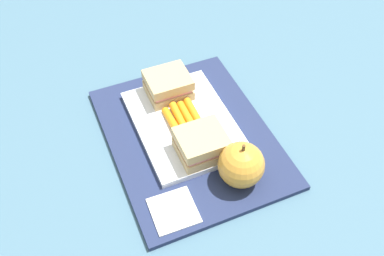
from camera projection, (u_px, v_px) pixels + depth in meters
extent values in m
plane|color=#42667A|center=(189.00, 138.00, 0.80)|extent=(2.40, 2.40, 0.00)
cube|color=navy|center=(189.00, 137.00, 0.79)|extent=(0.36, 0.28, 0.01)
cube|color=white|center=(184.00, 123.00, 0.80)|extent=(0.23, 0.17, 0.01)
cube|color=tan|center=(168.00, 90.00, 0.84)|extent=(0.07, 0.08, 0.02)
cube|color=pink|center=(168.00, 85.00, 0.83)|extent=(0.07, 0.07, 0.01)
cube|color=tan|center=(168.00, 80.00, 0.82)|extent=(0.07, 0.08, 0.02)
cube|color=tan|center=(201.00, 149.00, 0.74)|extent=(0.07, 0.08, 0.02)
cube|color=pink|center=(201.00, 144.00, 0.73)|extent=(0.07, 0.07, 0.01)
cube|color=tan|center=(202.00, 139.00, 0.72)|extent=(0.07, 0.08, 0.02)
cylinder|color=orange|center=(172.00, 122.00, 0.78)|extent=(0.08, 0.01, 0.02)
cylinder|color=orange|center=(180.00, 119.00, 0.79)|extent=(0.08, 0.01, 0.02)
cylinder|color=orange|center=(188.00, 117.00, 0.79)|extent=(0.08, 0.01, 0.01)
cylinder|color=orange|center=(195.00, 114.00, 0.80)|extent=(0.08, 0.01, 0.02)
sphere|color=gold|center=(241.00, 165.00, 0.70)|extent=(0.08, 0.08, 0.08)
cylinder|color=brown|center=(244.00, 148.00, 0.67)|extent=(0.01, 0.01, 0.01)
cube|color=white|center=(174.00, 211.00, 0.68)|extent=(0.07, 0.07, 0.00)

